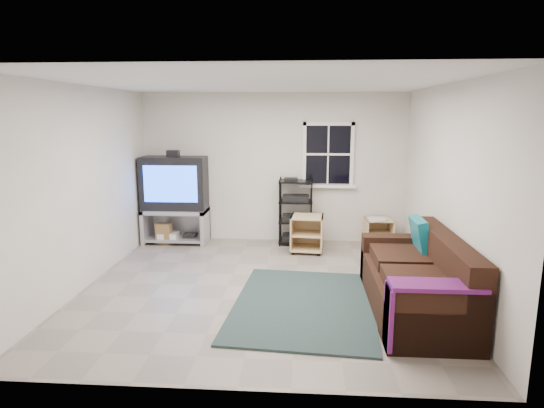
# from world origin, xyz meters

# --- Properties ---
(room) EXTENTS (4.60, 4.62, 4.60)m
(room) POSITION_xyz_m (0.95, 2.27, 1.48)
(room) COLOR gray
(room) RESTS_ON ground
(tv_unit) EXTENTS (1.11, 0.55, 1.63)m
(tv_unit) POSITION_xyz_m (-1.70, 2.00, 0.89)
(tv_unit) COLOR #9D9DA5
(tv_unit) RESTS_ON ground
(av_rack) EXTENTS (0.58, 0.42, 1.16)m
(av_rack) POSITION_xyz_m (0.40, 2.07, 0.50)
(av_rack) COLOR black
(av_rack) RESTS_ON ground
(side_table_left) EXTENTS (0.55, 0.55, 0.60)m
(side_table_left) POSITION_xyz_m (0.60, 1.64, 0.32)
(side_table_left) COLOR #D3B182
(side_table_left) RESTS_ON ground
(side_table_right) EXTENTS (0.47, 0.49, 0.52)m
(side_table_right) POSITION_xyz_m (1.81, 1.98, 0.29)
(side_table_right) COLOR #D3B182
(side_table_right) RESTS_ON ground
(sofa) EXTENTS (0.94, 2.12, 0.97)m
(sofa) POSITION_xyz_m (1.84, -0.63, 0.34)
(sofa) COLOR black
(sofa) RESTS_ON ground
(shag_rug) EXTENTS (1.80, 2.37, 0.03)m
(shag_rug) POSITION_xyz_m (0.55, -0.57, 0.01)
(shag_rug) COLOR #311E16
(shag_rug) RESTS_ON ground
(paper_bag) EXTENTS (0.27, 0.19, 0.36)m
(paper_bag) POSITION_xyz_m (-1.89, 1.90, 0.18)
(paper_bag) COLOR olive
(paper_bag) RESTS_ON ground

